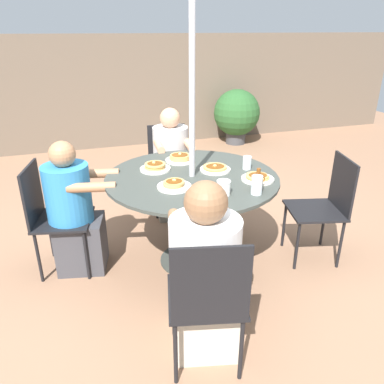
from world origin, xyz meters
The scene contains 21 objects.
ground_plane centered at (0.00, 0.00, 0.00)m, with size 12.00×12.00×0.00m, color #8C664C.
back_fence centered at (0.00, 3.52, 0.85)m, with size 10.00×0.06×1.71m, color brown.
patio_table centered at (0.00, 0.00, 0.63)m, with size 1.31×1.31×0.76m.
umbrella_pole centered at (0.00, 0.00, 1.16)m, with size 0.04×0.04×2.32m, color #ADADB2.
patio_chair_north centered at (1.04, -0.26, 0.50)m, with size 0.50×0.50×0.87m.
patio_chair_east centered at (0.09, 1.07, 0.50)m, with size 0.45×0.45×0.87m.
diner_east centered at (0.08, 0.90, 0.49)m, with size 0.38×0.52×1.09m.
patio_chair_south centered at (-1.05, 0.23, 0.50)m, with size 0.49×0.49×0.87m.
diner_south centered at (-0.88, 0.20, 0.48)m, with size 0.57×0.43×1.05m.
patio_chair_west centered at (-0.25, -1.05, 0.50)m, with size 0.50×0.50×0.87m.
diner_west centered at (-0.21, -0.88, 0.49)m, with size 0.48×0.56×1.09m.
pancake_plate_a centered at (-0.19, -0.17, 0.77)m, with size 0.24×0.24×0.06m.
pancake_plate_b centered at (0.01, 0.36, 0.78)m, with size 0.24×0.24×0.07m.
pancake_plate_c centered at (0.21, 0.06, 0.77)m, with size 0.24×0.24×0.05m.
pancake_plate_d centered at (-0.24, 0.21, 0.78)m, with size 0.24×0.24×0.07m.
pancake_plate_e centered at (0.43, -0.23, 0.77)m, with size 0.24×0.24×0.05m.
syrup_bottle centered at (0.36, -0.38, 0.81)m, with size 0.09×0.07×0.15m.
coffee_cup centered at (0.09, -0.40, 0.81)m, with size 0.09×0.09×0.10m.
drinking_glass_a centered at (0.46, 0.01, 0.81)m, with size 0.07×0.07×0.10m, color silver.
drinking_glass_b centered at (0.31, -0.45, 0.82)m, with size 0.08×0.08×0.13m, color silver.
potted_shrub centered at (1.76, 3.08, 0.49)m, with size 0.75×0.75×0.89m.
Camera 1 is at (-0.81, -2.51, 1.78)m, focal length 35.00 mm.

